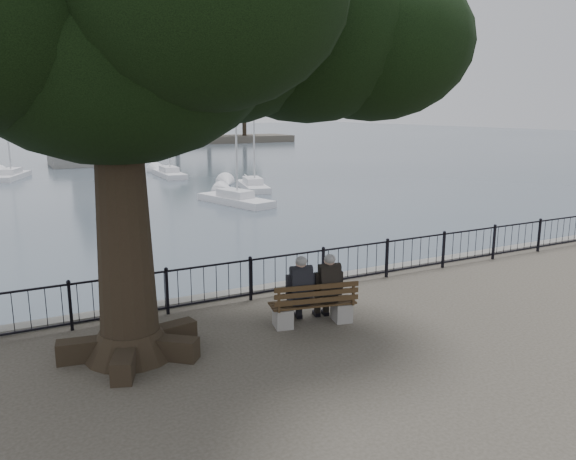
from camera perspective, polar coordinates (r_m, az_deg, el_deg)
harbor at (r=14.44m, az=-0.93°, el=-7.80°), size 260.00×260.00×1.20m
railing at (r=13.69m, az=0.00°, el=-4.26°), size 22.06×0.06×1.00m
bench at (r=11.87m, az=2.58°, el=-8.04°), size 1.88×0.90×0.95m
person_left at (r=11.76m, az=1.13°, el=-6.35°), size 0.53×0.80×1.51m
person_right at (r=11.95m, az=3.97°, el=-6.08°), size 0.53×0.80×1.51m
tree at (r=10.53m, az=-12.80°, el=21.27°), size 11.45×7.99×9.35m
lion_monument at (r=59.68m, az=-20.15°, el=8.44°), size 6.26×6.26×9.16m
sailboat_c at (r=33.04m, az=-5.37°, el=3.17°), size 2.95×5.75×10.02m
sailboat_d at (r=39.06m, az=-3.58°, el=4.56°), size 2.65×5.47×8.65m
sailboat_g at (r=47.43m, az=-11.98°, el=5.69°), size 1.70×5.64×10.00m
sailboat_h at (r=50.04m, az=-26.29°, el=5.14°), size 3.27×5.56×13.67m
far_shore at (r=94.07m, az=-8.26°, el=11.17°), size 30.00×8.60×9.18m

